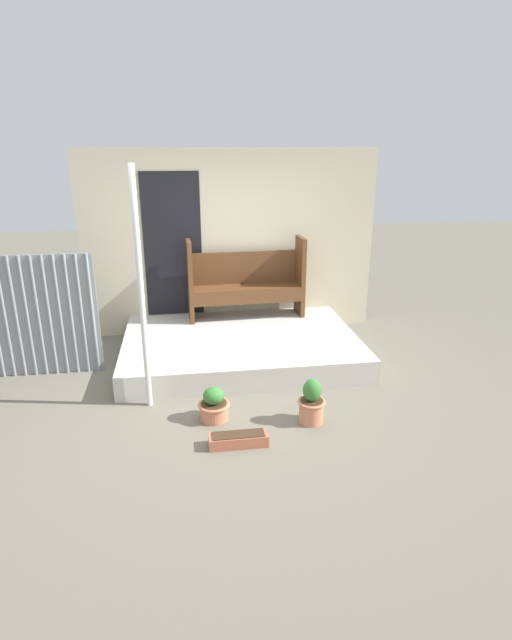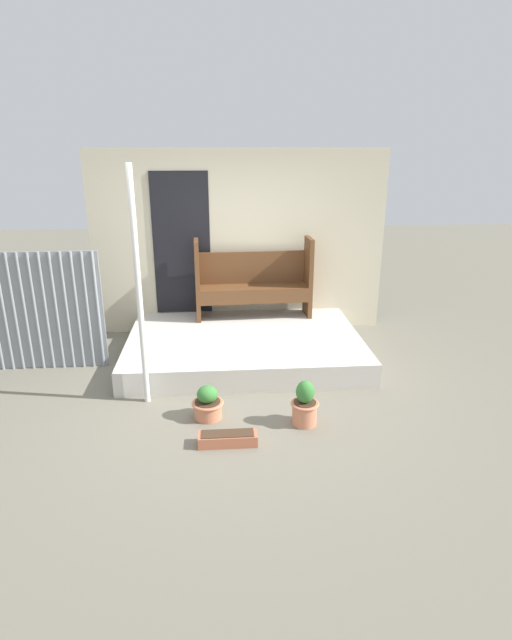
% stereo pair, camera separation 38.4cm
% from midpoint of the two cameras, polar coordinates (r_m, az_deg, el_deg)
% --- Properties ---
extents(ground_plane, '(24.00, 24.00, 0.00)m').
position_cam_midpoint_polar(ground_plane, '(5.62, -0.74, -8.50)').
color(ground_plane, '#706B5B').
extents(porch_slab, '(2.99, 2.09, 0.29)m').
position_cam_midpoint_polar(porch_slab, '(6.52, 0.35, -3.02)').
color(porch_slab, beige).
rests_on(porch_slab, ground_plane).
extents(house_wall, '(4.19, 0.08, 2.60)m').
position_cam_midpoint_polar(house_wall, '(7.21, -0.65, 8.76)').
color(house_wall, beige).
rests_on(house_wall, ground_plane).
extents(support_post, '(0.06, 0.06, 2.47)m').
position_cam_midpoint_polar(support_post, '(5.11, -11.16, 3.20)').
color(support_post, white).
rests_on(support_post, ground_plane).
extents(bench, '(1.64, 0.46, 1.12)m').
position_cam_midpoint_polar(bench, '(7.06, 1.25, 4.69)').
color(bench, brown).
rests_on(bench, porch_slab).
extents(flower_pot_left, '(0.32, 0.32, 0.35)m').
position_cam_midpoint_polar(flower_pot_left, '(5.12, -3.38, -9.59)').
color(flower_pot_left, tan).
rests_on(flower_pot_left, ground_plane).
extents(flower_pot_middle, '(0.28, 0.28, 0.47)m').
position_cam_midpoint_polar(flower_pot_middle, '(5.02, 7.81, -9.68)').
color(flower_pot_middle, tan).
rests_on(flower_pot_middle, ground_plane).
extents(planter_box_rect, '(0.55, 0.17, 0.12)m').
position_cam_midpoint_polar(planter_box_rect, '(4.74, -0.87, -13.45)').
color(planter_box_rect, '#B76647').
rests_on(planter_box_rect, ground_plane).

